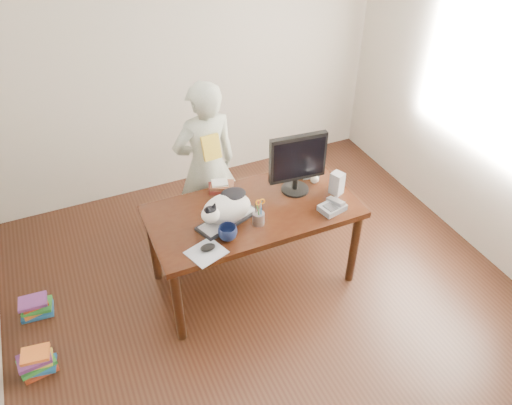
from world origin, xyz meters
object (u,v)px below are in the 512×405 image
object	(u,v)px
pen_cup	(259,217)
book_stack	(221,186)
coffee_mug	(228,233)
calculator	(308,170)
book_pile_a	(37,362)
book_pile_b	(36,307)
baseball	(315,179)
keyboard	(227,220)
phone	(333,207)
desk	(249,218)
cat	(226,208)
person	(206,166)
mouse	(208,247)
monitor	(298,161)
speaker	(337,183)

from	to	relation	value
pen_cup	book_stack	distance (m)	0.51
coffee_mug	calculator	xyz separation A→B (m)	(0.92, 0.49, -0.03)
book_pile_a	calculator	bearing A→B (deg)	10.99
book_pile_b	baseball	bearing A→B (deg)	-5.82
keyboard	book_stack	world-z (taller)	book_stack
phone	baseball	world-z (taller)	phone
desk	phone	bearing A→B (deg)	-31.19
cat	baseball	xyz separation A→B (m)	(0.84, 0.17, -0.10)
book_stack	calculator	world-z (taller)	book_stack
keyboard	book_pile_a	world-z (taller)	keyboard
coffee_mug	baseball	xyz separation A→B (m)	(0.89, 0.35, -0.02)
desk	keyboard	world-z (taller)	keyboard
calculator	person	xyz separation A→B (m)	(-0.76, 0.42, -0.01)
mouse	baseball	distance (m)	1.14
mouse	book_pile_b	distance (m)	1.57
monitor	calculator	size ratio (longest dim) A/B	2.43
person	monitor	bearing A→B (deg)	127.00
coffee_mug	person	distance (m)	0.92
monitor	baseball	world-z (taller)	monitor
cat	phone	bearing A→B (deg)	-33.90
mouse	coffee_mug	xyz separation A→B (m)	(0.17, 0.05, 0.03)
desk	cat	distance (m)	0.40
mouse	coffee_mug	size ratio (longest dim) A/B	0.93
cat	monitor	world-z (taller)	monitor
cat	book_stack	xyz separation A→B (m)	(0.11, 0.39, -0.10)
keyboard	cat	world-z (taller)	cat
phone	book_pile_b	size ratio (longest dim) A/B	0.84
desk	person	bearing A→B (deg)	103.11
calculator	book_pile_a	size ratio (longest dim) A/B	0.78
baseball	calculator	distance (m)	0.15
person	book_pile_b	xyz separation A→B (m)	(-1.58, -0.33, -0.70)
cat	coffee_mug	xyz separation A→B (m)	(-0.05, -0.17, -0.08)
monitor	coffee_mug	size ratio (longest dim) A/B	3.77
book_stack	person	xyz separation A→B (m)	(-0.01, 0.34, -0.01)
keyboard	pen_cup	bearing A→B (deg)	-50.96
cat	phone	distance (m)	0.82
desk	phone	xyz separation A→B (m)	(0.55, -0.33, 0.18)
cat	calculator	size ratio (longest dim) A/B	2.15
phone	calculator	distance (m)	0.52
person	book_stack	bearing A→B (deg)	86.46
pen_cup	calculator	size ratio (longest dim) A/B	1.06
cat	speaker	bearing A→B (deg)	-21.23
calculator	person	size ratio (longest dim) A/B	0.14
mouse	book_stack	world-z (taller)	book_stack
baseball	book_pile_a	xyz separation A→B (m)	(-2.35, -0.31, -0.70)
monitor	baseball	distance (m)	0.32
book_pile_b	cat	bearing A→B (deg)	-15.50
desk	monitor	world-z (taller)	monitor
mouse	speaker	world-z (taller)	speaker
desk	monitor	distance (m)	0.59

